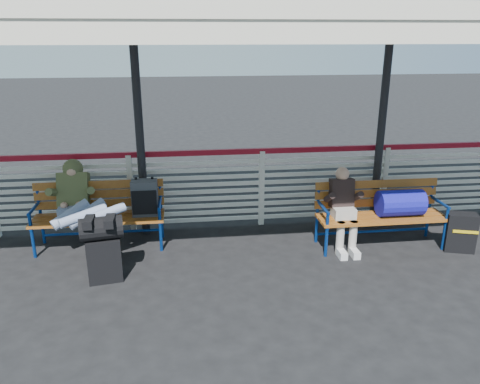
{
  "coord_description": "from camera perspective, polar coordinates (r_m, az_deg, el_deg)",
  "views": [
    {
      "loc": [
        -1.19,
        -4.94,
        2.88
      ],
      "look_at": [
        -0.45,
        1.0,
        0.86
      ],
      "focal_mm": 35.0,
      "sensor_mm": 36.0,
      "label": 1
    }
  ],
  "objects": [
    {
      "name": "ground",
      "position": [
        5.84,
        5.73,
        -10.98
      ],
      "size": [
        60.0,
        60.0,
        0.0
      ],
      "primitive_type": "plane",
      "color": "black",
      "rests_on": "ground"
    },
    {
      "name": "fence",
      "position": [
        7.29,
        2.65,
        0.91
      ],
      "size": [
        12.08,
        0.08,
        1.24
      ],
      "color": "silver",
      "rests_on": "ground"
    },
    {
      "name": "canopy",
      "position": [
        5.93,
        4.79,
        20.14
      ],
      "size": [
        12.6,
        3.6,
        3.16
      ],
      "color": "silver",
      "rests_on": "ground"
    },
    {
      "name": "luggage_stack",
      "position": [
        5.91,
        -16.35,
        -6.4
      ],
      "size": [
        0.54,
        0.36,
        0.83
      ],
      "rotation": [
        0.0,
        0.0,
        0.17
      ],
      "color": "black",
      "rests_on": "ground"
    },
    {
      "name": "bench_left",
      "position": [
        6.79,
        -14.86,
        -1.52
      ],
      "size": [
        1.8,
        0.56,
        0.97
      ],
      "color": "#AB6B21",
      "rests_on": "ground"
    },
    {
      "name": "bench_right",
      "position": [
        6.89,
        17.92,
        -1.54
      ],
      "size": [
        1.8,
        0.56,
        0.92
      ],
      "color": "#AB6B21",
      "rests_on": "ground"
    },
    {
      "name": "traveler_man",
      "position": [
        6.51,
        -18.67,
        -1.88
      ],
      "size": [
        0.94,
        1.64,
        0.77
      ],
      "color": "#8190AE",
      "rests_on": "ground"
    },
    {
      "name": "companion_person",
      "position": [
        6.64,
        12.5,
        -1.93
      ],
      "size": [
        0.32,
        0.66,
        1.15
      ],
      "color": "#AEA89E",
      "rests_on": "ground"
    },
    {
      "name": "suitcase_side",
      "position": [
        7.19,
        25.26,
        -4.45
      ],
      "size": [
        0.44,
        0.34,
        0.55
      ],
      "rotation": [
        0.0,
        0.0,
        -0.3
      ],
      "color": "black",
      "rests_on": "ground"
    }
  ]
}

